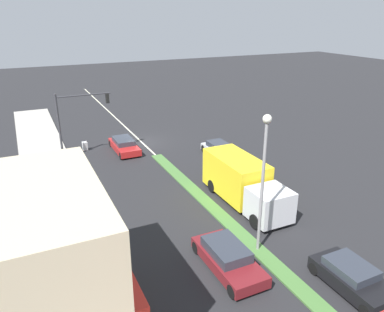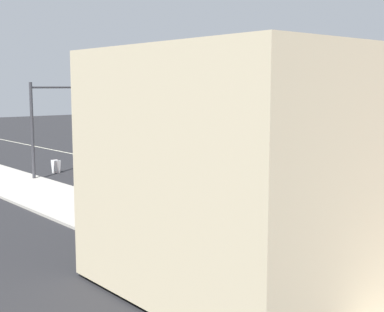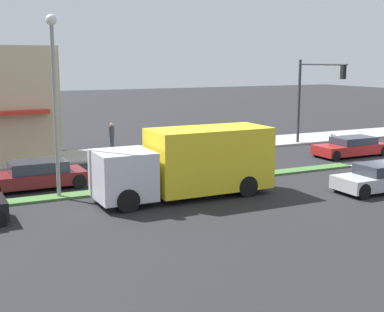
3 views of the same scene
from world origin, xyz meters
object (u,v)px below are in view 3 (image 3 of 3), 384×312
(traffic_signal_main, at_px, (313,88))
(pedestrian, at_px, (112,136))
(street_lamp, at_px, (54,83))
(sedan_maroon, at_px, (35,175))
(warning_aframe_sign, at_px, (336,140))
(delivery_truck, at_px, (190,162))
(hatchback_red, at_px, (351,147))
(sedan_silver, at_px, (381,178))

(traffic_signal_main, bearing_deg, pedestrian, 72.68)
(traffic_signal_main, bearing_deg, street_lamp, 108.71)
(pedestrian, xyz_separation_m, sedan_maroon, (-7.83, 6.13, -0.42))
(warning_aframe_sign, xyz_separation_m, delivery_truck, (-7.61, 14.55, 1.04))
(sedan_maroon, xyz_separation_m, hatchback_red, (0.00, -18.51, -0.04))
(traffic_signal_main, bearing_deg, hatchback_red, 177.97)
(street_lamp, bearing_deg, sedan_maroon, 14.53)
(street_lamp, height_order, delivery_truck, street_lamp)
(hatchback_red, bearing_deg, traffic_signal_main, -2.03)
(street_lamp, relative_size, sedan_maroon, 1.63)
(pedestrian, distance_m, sedan_maroon, 9.95)
(pedestrian, height_order, sedan_silver, pedestrian)
(street_lamp, xyz_separation_m, sedan_maroon, (2.20, 0.57, -4.17))
(delivery_truck, bearing_deg, sedan_maroon, 51.82)
(pedestrian, height_order, hatchback_red, pedestrian)
(hatchback_red, bearing_deg, sedan_silver, 145.48)
(pedestrian, bearing_deg, warning_aframe_sign, -108.23)
(delivery_truck, xyz_separation_m, sedan_maroon, (4.40, 5.60, -0.86))
(traffic_signal_main, distance_m, sedan_maroon, 19.34)
(pedestrian, xyz_separation_m, hatchback_red, (-7.83, -12.39, -0.46))
(warning_aframe_sign, distance_m, delivery_truck, 16.45)
(pedestrian, relative_size, warning_aframe_sign, 2.05)
(street_lamp, xyz_separation_m, pedestrian, (10.03, -5.56, -3.75))
(street_lamp, relative_size, hatchback_red, 1.64)
(pedestrian, bearing_deg, delivery_truck, 177.51)
(traffic_signal_main, xyz_separation_m, warning_aframe_sign, (-0.71, -1.49, -3.47))
(traffic_signal_main, height_order, sedan_maroon, traffic_signal_main)
(delivery_truck, bearing_deg, sedan_silver, -109.37)
(hatchback_red, bearing_deg, street_lamp, 96.99)
(pedestrian, xyz_separation_m, warning_aframe_sign, (-4.62, -14.02, -0.60))
(warning_aframe_sign, xyz_separation_m, sedan_silver, (-10.41, 6.58, 0.17))
(sedan_maroon, bearing_deg, traffic_signal_main, -78.12)
(delivery_truck, bearing_deg, hatchback_red, -71.19)
(traffic_signal_main, xyz_separation_m, sedan_silver, (-11.12, 5.09, -3.31))
(delivery_truck, xyz_separation_m, sedan_silver, (-2.80, -7.97, -0.87))
(sedan_maroon, bearing_deg, warning_aframe_sign, -80.93)
(sedan_maroon, bearing_deg, sedan_silver, -117.97)
(street_lamp, bearing_deg, traffic_signal_main, -71.29)
(hatchback_red, bearing_deg, sedan_maroon, 90.00)
(sedan_silver, bearing_deg, warning_aframe_sign, -32.30)
(warning_aframe_sign, distance_m, hatchback_red, 3.61)
(traffic_signal_main, height_order, sedan_silver, traffic_signal_main)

